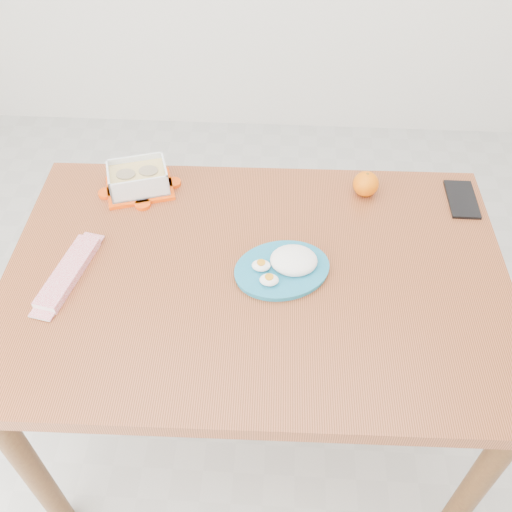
# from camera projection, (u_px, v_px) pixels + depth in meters

# --- Properties ---
(ground) EXTENTS (3.50, 3.50, 0.00)m
(ground) POSITION_uv_depth(u_px,v_px,m) (238.00, 416.00, 1.94)
(ground) COLOR #B7B7B2
(ground) RESTS_ON ground
(dining_table) EXTENTS (1.25, 0.85, 0.75)m
(dining_table) POSITION_uv_depth(u_px,v_px,m) (256.00, 297.00, 1.46)
(dining_table) COLOR #A4512E
(dining_table) RESTS_ON ground
(food_container) EXTENTS (0.21, 0.18, 0.08)m
(food_container) POSITION_uv_depth(u_px,v_px,m) (138.00, 179.00, 1.58)
(food_container) COLOR #F74707
(food_container) RESTS_ON dining_table
(orange_fruit) EXTENTS (0.07, 0.07, 0.07)m
(orange_fruit) POSITION_uv_depth(u_px,v_px,m) (366.00, 184.00, 1.57)
(orange_fruit) COLOR orange
(orange_fruit) RESTS_ON dining_table
(rice_plate) EXTENTS (0.30, 0.30, 0.06)m
(rice_plate) POSITION_uv_depth(u_px,v_px,m) (286.00, 265.00, 1.38)
(rice_plate) COLOR teal
(rice_plate) RESTS_ON dining_table
(candy_bar) EXTENTS (0.10, 0.24, 0.02)m
(candy_bar) POSITION_uv_depth(u_px,v_px,m) (68.00, 272.00, 1.38)
(candy_bar) COLOR red
(candy_bar) RESTS_ON dining_table
(smartphone) EXTENTS (0.08, 0.15, 0.01)m
(smartphone) POSITION_uv_depth(u_px,v_px,m) (462.00, 199.00, 1.57)
(smartphone) COLOR black
(smartphone) RESTS_ON dining_table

